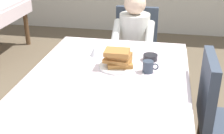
# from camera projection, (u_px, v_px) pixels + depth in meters

# --- Properties ---
(dining_table_main) EXTENTS (1.12, 1.52, 0.74)m
(dining_table_main) POSITION_uv_depth(u_px,v_px,m) (107.00, 88.00, 2.08)
(dining_table_main) COLOR silver
(dining_table_main) RESTS_ON ground
(chair_diner) EXTENTS (0.44, 0.45, 0.93)m
(chair_diner) POSITION_uv_depth(u_px,v_px,m) (135.00, 46.00, 3.17)
(chair_diner) COLOR #384251
(chair_diner) RESTS_ON ground
(diner_person) EXTENTS (0.40, 0.43, 1.12)m
(diner_person) POSITION_uv_depth(u_px,v_px,m) (134.00, 39.00, 2.97)
(diner_person) COLOR silver
(diner_person) RESTS_ON ground
(chair_right_side) EXTENTS (0.45, 0.44, 0.93)m
(chair_right_side) POSITION_uv_depth(u_px,v_px,m) (220.00, 114.00, 2.00)
(chair_right_side) COLOR #384251
(chair_right_side) RESTS_ON ground
(plate_breakfast) EXTENTS (0.28, 0.28, 0.02)m
(plate_breakfast) POSITION_uv_depth(u_px,v_px,m) (118.00, 66.00, 2.17)
(plate_breakfast) COLOR white
(plate_breakfast) RESTS_ON dining_table_main
(breakfast_stack) EXTENTS (0.22, 0.17, 0.12)m
(breakfast_stack) POSITION_uv_depth(u_px,v_px,m) (119.00, 58.00, 2.14)
(breakfast_stack) COLOR #A36B33
(breakfast_stack) RESTS_ON plate_breakfast
(cup_coffee) EXTENTS (0.11, 0.08, 0.08)m
(cup_coffee) POSITION_uv_depth(u_px,v_px,m) (148.00, 67.00, 2.09)
(cup_coffee) COLOR #333D4C
(cup_coffee) RESTS_ON dining_table_main
(bowl_butter) EXTENTS (0.11, 0.11, 0.04)m
(bowl_butter) POSITION_uv_depth(u_px,v_px,m) (150.00, 57.00, 2.29)
(bowl_butter) COLOR black
(bowl_butter) RESTS_ON dining_table_main
(syrup_pitcher) EXTENTS (0.08, 0.08, 0.07)m
(syrup_pitcher) POSITION_uv_depth(u_px,v_px,m) (95.00, 51.00, 2.37)
(syrup_pitcher) COLOR silver
(syrup_pitcher) RESTS_ON dining_table_main
(fork_left_of_plate) EXTENTS (0.03, 0.18, 0.00)m
(fork_left_of_plate) POSITION_uv_depth(u_px,v_px,m) (92.00, 66.00, 2.19)
(fork_left_of_plate) COLOR silver
(fork_left_of_plate) RESTS_ON dining_table_main
(knife_right_of_plate) EXTENTS (0.02, 0.20, 0.00)m
(knife_right_of_plate) POSITION_uv_depth(u_px,v_px,m) (144.00, 70.00, 2.13)
(knife_right_of_plate) COLOR silver
(knife_right_of_plate) RESTS_ON dining_table_main
(spoon_near_edge) EXTENTS (0.15, 0.02, 0.00)m
(spoon_near_edge) POSITION_uv_depth(u_px,v_px,m) (108.00, 89.00, 1.87)
(spoon_near_edge) COLOR silver
(spoon_near_edge) RESTS_ON dining_table_main
(napkin_folded) EXTENTS (0.17, 0.12, 0.01)m
(napkin_folded) POSITION_uv_depth(u_px,v_px,m) (71.00, 71.00, 2.11)
(napkin_folded) COLOR white
(napkin_folded) RESTS_ON dining_table_main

